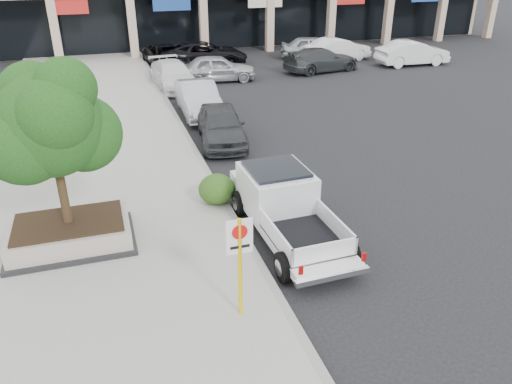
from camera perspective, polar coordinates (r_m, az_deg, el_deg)
ground at (r=12.89m, az=7.36°, el=-7.85°), size 120.00×120.00×0.00m
sidewalk at (r=17.14m, az=-18.48°, el=0.33°), size 8.00×52.00×0.15m
curb at (r=17.42m, az=-5.50°, el=2.08°), size 0.20×52.00×0.15m
planter at (r=13.90m, az=-20.43°, el=-4.42°), size 3.20×2.20×0.68m
planter_tree at (r=12.88m, az=-21.87°, el=7.34°), size 2.90×2.55×4.00m
no_parking_sign at (r=10.09m, az=-1.86°, el=-7.16°), size 0.55×0.09×2.30m
hedge at (r=15.05m, az=-4.52°, el=0.33°), size 1.10×0.99×0.93m
pickup_truck at (r=13.38m, az=3.82°, el=-2.06°), size 2.14×5.41×1.69m
curb_car_a at (r=20.21m, az=-4.00°, el=7.65°), size 2.32×4.55×1.48m
curb_car_b at (r=23.90m, az=-6.60°, el=10.56°), size 1.73×4.69×1.53m
curb_car_c at (r=28.96m, az=-9.47°, el=13.05°), size 2.39×5.05×1.42m
curb_car_d at (r=34.48m, az=-10.22°, el=15.06°), size 2.85×5.18×1.38m
lot_car_a at (r=30.15m, az=-4.46°, el=13.94°), size 4.64×2.28×1.52m
lot_car_b at (r=36.12m, az=9.31°, el=15.78°), size 4.98×2.62×1.56m
lot_car_c at (r=32.82m, az=7.47°, el=14.76°), size 5.30×2.94×1.45m
lot_car_d at (r=34.25m, az=-5.90°, el=15.41°), size 5.97×3.43×1.57m
lot_car_e at (r=36.66m, az=6.58°, el=16.09°), size 4.87×2.94×1.55m
lot_car_f at (r=35.91m, az=17.45°, el=14.92°), size 4.87×1.77×1.59m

